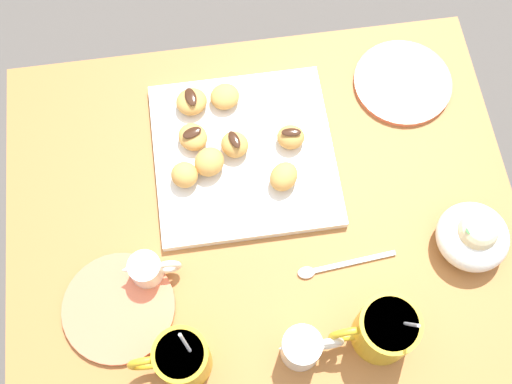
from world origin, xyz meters
TOP-DOWN VIEW (x-y plane):
  - ground_plane at (0.00, 0.00)m, footprint 8.00×8.00m
  - dining_table at (0.00, 0.00)m, footprint 0.85×0.70m
  - pastry_plate_square at (0.02, -0.11)m, footprint 0.31×0.31m
  - coffee_mug_mustard_left at (-0.15, 0.23)m, footprint 0.13×0.09m
  - coffee_mug_mustard_right at (0.15, 0.23)m, footprint 0.12×0.08m
  - cream_pitcher_white at (-0.03, 0.23)m, footprint 0.10×0.06m
  - ice_cream_bowl at (-0.33, 0.10)m, footprint 0.12×0.12m
  - chocolate_sauce_pitcher at (0.20, 0.08)m, footprint 0.09×0.05m
  - saucer_coral_left at (-0.29, -0.22)m, footprint 0.18×0.18m
  - saucer_coral_right at (0.25, 0.13)m, footprint 0.18×0.18m
  - loose_spoon_near_saucer at (-0.10, 0.11)m, footprint 0.16×0.03m
  - beignet_0 at (0.12, -0.07)m, footprint 0.06×0.06m
  - beignet_1 at (0.10, -0.21)m, footprint 0.07×0.07m
  - chocolate_drizzle_1 at (0.10, -0.21)m, footprint 0.02×0.04m
  - beignet_2 at (-0.04, -0.05)m, footprint 0.07×0.07m
  - beignet_3 at (0.10, -0.14)m, footprint 0.07×0.07m
  - chocolate_drizzle_3 at (0.10, -0.14)m, footprint 0.04×0.03m
  - beignet_4 at (-0.07, -0.12)m, footprint 0.05×0.05m
  - chocolate_drizzle_4 at (-0.07, -0.12)m, footprint 0.03×0.02m
  - beignet_5 at (0.04, -0.22)m, footprint 0.07×0.07m
  - beignet_6 at (0.03, -0.12)m, footprint 0.06×0.07m
  - chocolate_drizzle_6 at (0.03, -0.12)m, footprint 0.03×0.04m
  - beignet_7 at (0.08, -0.09)m, footprint 0.07×0.07m

SIDE VIEW (x-z plane):
  - ground_plane at x=0.00m, z-range 0.00..0.00m
  - dining_table at x=0.00m, z-range 0.20..0.92m
  - loose_spoon_near_saucer at x=-0.10m, z-range 0.72..0.72m
  - saucer_coral_left at x=-0.29m, z-range 0.72..0.73m
  - saucer_coral_right at x=0.25m, z-range 0.72..0.73m
  - pastry_plate_square at x=0.02m, z-range 0.72..0.73m
  - beignet_3 at x=0.10m, z-range 0.73..0.76m
  - chocolate_sauce_pitcher at x=0.20m, z-range 0.72..0.78m
  - beignet_5 at x=0.04m, z-range 0.73..0.76m
  - beignet_1 at x=0.10m, z-range 0.73..0.76m
  - beignet_4 at x=-0.07m, z-range 0.73..0.77m
  - beignet_6 at x=0.03m, z-range 0.73..0.77m
  - beignet_0 at x=0.12m, z-range 0.73..0.77m
  - beignet_2 at x=-0.04m, z-range 0.73..0.77m
  - beignet_7 at x=0.08m, z-range 0.73..0.77m
  - ice_cream_bowl at x=-0.33m, z-range 0.71..0.80m
  - cream_pitcher_white at x=-0.03m, z-range 0.72..0.79m
  - chocolate_drizzle_3 at x=0.10m, z-range 0.76..0.77m
  - chocolate_drizzle_1 at x=0.10m, z-range 0.76..0.77m
  - chocolate_drizzle_4 at x=-0.07m, z-range 0.77..0.77m
  - coffee_mug_mustard_right at x=0.15m, z-range 0.70..0.84m
  - chocolate_drizzle_6 at x=0.03m, z-range 0.77..0.77m
  - coffee_mug_mustard_left at x=-0.15m, z-range 0.69..0.85m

